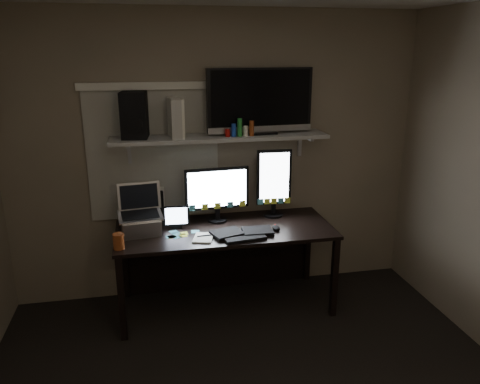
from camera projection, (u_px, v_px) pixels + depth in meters
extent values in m
plane|color=#6B5F4D|center=(217.00, 158.00, 4.11)|extent=(3.60, 0.00, 3.60)
cube|color=#B9B6A6|center=(154.00, 155.00, 3.98)|extent=(1.10, 0.02, 1.10)
cube|color=black|center=(225.00, 230.00, 3.92)|extent=(1.80, 0.75, 0.03)
cube|color=black|center=(219.00, 252.00, 4.36)|extent=(1.80, 0.02, 0.70)
cube|color=black|center=(121.00, 299.00, 3.55)|extent=(0.05, 0.05, 0.70)
cube|color=black|center=(334.00, 278.00, 3.88)|extent=(0.05, 0.05, 0.70)
cube|color=black|center=(124.00, 261.00, 4.18)|extent=(0.05, 0.05, 0.70)
cube|color=black|center=(307.00, 246.00, 4.50)|extent=(0.05, 0.05, 0.70)
cube|color=#A6A5A1|center=(220.00, 137.00, 3.89)|extent=(1.80, 0.35, 0.03)
cube|color=black|center=(217.00, 194.00, 4.01)|extent=(0.56, 0.09, 0.49)
cube|color=black|center=(274.00, 183.00, 4.12)|extent=(0.31, 0.07, 0.61)
cube|color=black|center=(242.00, 232.00, 3.78)|extent=(0.52, 0.26, 0.03)
ellipsoid|color=black|center=(276.00, 228.00, 3.87)|extent=(0.07, 0.10, 0.04)
cube|color=white|center=(203.00, 238.00, 3.70)|extent=(0.20, 0.24, 0.01)
cube|color=black|center=(176.00, 217.00, 3.90)|extent=(0.22, 0.10, 0.19)
cube|color=black|center=(149.00, 205.00, 4.03)|extent=(0.25, 0.15, 0.29)
cube|color=#ADACB1|center=(140.00, 211.00, 3.74)|extent=(0.38, 0.32, 0.39)
cylinder|color=brown|center=(119.00, 241.00, 3.49)|extent=(0.10, 0.10, 0.12)
cube|color=black|center=(260.00, 101.00, 3.87)|extent=(0.91, 0.23, 0.54)
cube|color=silver|center=(176.00, 118.00, 3.76)|extent=(0.12, 0.27, 0.31)
cube|color=black|center=(134.00, 115.00, 3.72)|extent=(0.22, 0.26, 0.37)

